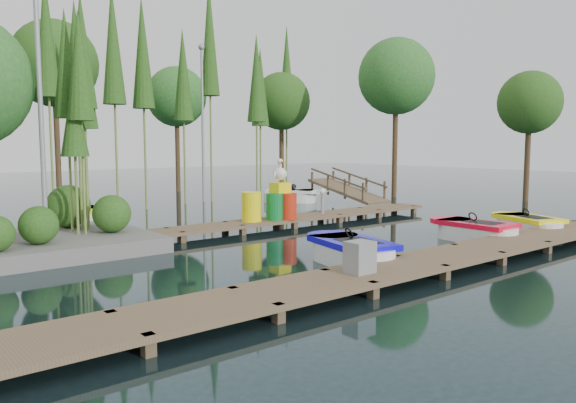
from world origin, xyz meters
TOP-DOWN VIEW (x-y plane):
  - ground_plane at (0.00, 0.00)m, footprint 90.00×90.00m
  - near_dock at (0.00, -4.50)m, footprint 18.00×1.50m
  - far_dock at (1.00, 2.50)m, footprint 15.00×1.20m
  - tree_screen at (-2.04, 10.60)m, footprint 34.42×18.53m
  - lamp_island at (-5.50, 2.50)m, footprint 0.30×0.30m
  - lamp_rear at (4.00, 11.00)m, footprint 0.30×0.30m
  - ramp at (9.00, 6.50)m, footprint 1.50×3.94m
  - boat_blue at (-0.41, -2.89)m, footprint 1.78×2.91m
  - boat_red at (4.50, -2.95)m, footprint 1.20×2.63m
  - boat_yellow_near at (6.92, -3.23)m, footprint 1.86×2.72m
  - boat_yellow_far at (-3.48, 7.16)m, footprint 2.84×1.34m
  - boat_white_far at (7.09, 8.32)m, footprint 2.75×2.88m
  - utility_cabinet at (-1.84, -4.50)m, footprint 0.50×0.42m
  - yellow_barrel at (0.66, 2.50)m, footprint 0.62×0.62m
  - drum_cluster at (1.75, 2.35)m, footprint 1.13×1.04m
  - seagull_post at (3.68, 2.50)m, footprint 0.55×0.30m

SIDE VIEW (x-z plane):
  - ground_plane at x=0.00m, z-range 0.00..0.00m
  - far_dock at x=1.00m, z-range -0.02..0.48m
  - near_dock at x=0.00m, z-range -0.02..0.48m
  - boat_yellow_near at x=6.92m, z-range -0.18..0.66m
  - boat_red at x=4.50m, z-range -0.19..0.70m
  - boat_blue at x=-0.41m, z-range -0.19..0.72m
  - boat_white_far at x=7.09m, z-range -0.36..0.94m
  - boat_yellow_far at x=-3.48m, z-range -0.41..1.00m
  - ramp at x=9.00m, z-range -0.16..1.33m
  - utility_cabinet at x=-1.84m, z-range 0.30..0.91m
  - yellow_barrel at x=0.66m, z-range 0.30..1.23m
  - drum_cluster at x=1.75m, z-range -0.10..1.85m
  - seagull_post at x=3.68m, z-range 0.45..1.33m
  - lamp_island at x=-5.50m, z-range 0.64..7.89m
  - lamp_rear at x=4.00m, z-range 0.64..7.89m
  - tree_screen at x=-2.04m, z-range 0.96..11.27m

